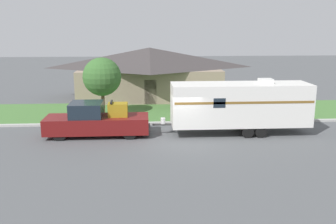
{
  "coord_description": "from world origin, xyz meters",
  "views": [
    {
      "loc": [
        -2.02,
        -20.61,
        6.5
      ],
      "look_at": [
        -0.62,
        1.26,
        1.4
      ],
      "focal_mm": 40.0,
      "sensor_mm": 36.0,
      "label": 1
    }
  ],
  "objects": [
    {
      "name": "house_across_street",
      "position": [
        -1.52,
        13.5,
        2.35
      ],
      "size": [
        13.44,
        7.52,
        4.54
      ],
      "color": "gray",
      "rests_on": "ground_plane"
    },
    {
      "name": "tree_in_yard",
      "position": [
        -5.04,
        6.27,
        2.89
      ],
      "size": [
        2.76,
        2.76,
        4.28
      ],
      "color": "brown",
      "rests_on": "ground_plane"
    },
    {
      "name": "lawn_strip",
      "position": [
        0.0,
        7.4,
        0.01
      ],
      "size": [
        80.0,
        7.0,
        0.03
      ],
      "color": "#477538",
      "rests_on": "ground_plane"
    },
    {
      "name": "curb_strip",
      "position": [
        0.0,
        3.75,
        0.07
      ],
      "size": [
        80.0,
        0.3,
        0.14
      ],
      "color": "#ADADA8",
      "rests_on": "ground_plane"
    },
    {
      "name": "mailbox",
      "position": [
        -5.3,
        4.74,
        1.05
      ],
      "size": [
        0.48,
        0.2,
        1.37
      ],
      "color": "brown",
      "rests_on": "ground_plane"
    },
    {
      "name": "pickup_truck",
      "position": [
        -4.92,
        1.26,
        0.91
      ],
      "size": [
        6.24,
        2.04,
        2.11
      ],
      "color": "black",
      "rests_on": "ground_plane"
    },
    {
      "name": "ground_plane",
      "position": [
        0.0,
        0.0,
        0.0
      ],
      "size": [
        120.0,
        120.0,
        0.0
      ],
      "primitive_type": "plane",
      "color": "#515456"
    },
    {
      "name": "travel_trailer",
      "position": [
        3.77,
        1.26,
        1.82
      ],
      "size": [
        9.5,
        2.3,
        3.37
      ],
      "color": "black",
      "rests_on": "ground_plane"
    }
  ]
}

